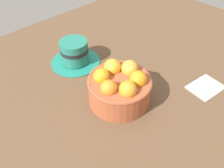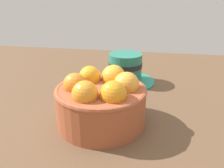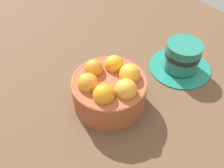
{
  "view_description": "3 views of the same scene",
  "coord_description": "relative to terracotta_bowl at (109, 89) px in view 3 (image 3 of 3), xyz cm",
  "views": [
    {
      "loc": [
        -30.22,
        -28.58,
        43.74
      ],
      "look_at": [
        -0.85,
        1.84,
        4.94
      ],
      "focal_mm": 36.14,
      "sensor_mm": 36.0,
      "label": 1
    },
    {
      "loc": [
        8.44,
        -36.61,
        23.25
      ],
      "look_at": [
        1.39,
        3.58,
        6.42
      ],
      "focal_mm": 37.5,
      "sensor_mm": 36.0,
      "label": 2
    },
    {
      "loc": [
        29.72,
        -22.16,
        44.81
      ],
      "look_at": [
        -0.89,
        1.43,
        4.44
      ],
      "focal_mm": 40.97,
      "sensor_mm": 36.0,
      "label": 3
    }
  ],
  "objects": [
    {
      "name": "ground_plane",
      "position": [
        -0.07,
        -0.01,
        -7.02
      ],
      "size": [
        147.04,
        107.15,
        4.79
      ],
      "primitive_type": "cube",
      "color": "brown"
    },
    {
      "name": "terracotta_bowl",
      "position": [
        0.0,
        0.0,
        0.0
      ],
      "size": [
        16.17,
        16.17,
        9.94
      ],
      "color": "#9E4C2D",
      "rests_on": "ground_plane"
    },
    {
      "name": "coffee_cup",
      "position": [
        1.74,
        21.36,
        -1.16
      ],
      "size": [
        15.63,
        15.63,
        7.61
      ],
      "color": "#1D7B69",
      "rests_on": "ground_plane"
    }
  ]
}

